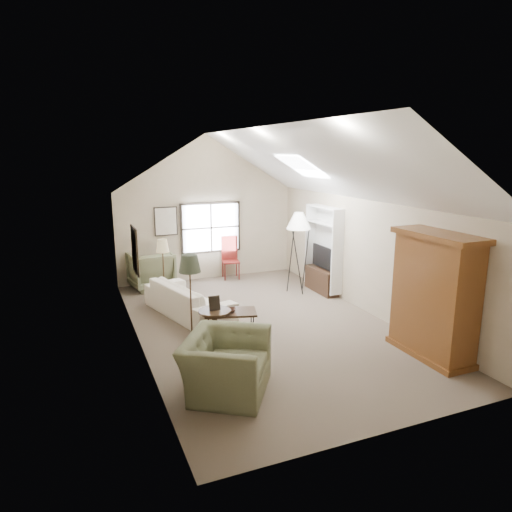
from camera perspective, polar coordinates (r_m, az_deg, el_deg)
name	(u,v)px	position (r m, az deg, el deg)	size (l,w,h in m)	color
room_shell	(264,169)	(8.91, 1.00, 10.87)	(5.01, 8.01, 4.00)	#695A4B
window	(211,228)	(12.83, -5.66, 3.55)	(1.72, 0.08, 1.42)	black
skylight	(302,166)	(10.28, 5.75, 11.15)	(0.80, 1.20, 0.52)	white
wall_art	(152,235)	(10.40, -12.93, 2.63)	(1.97, 3.71, 0.88)	black
armoire	(434,296)	(8.47, 21.40, -4.64)	(0.60, 1.50, 2.20)	brown
tv_alcove	(323,248)	(11.64, 8.43, 1.01)	(0.32, 1.30, 2.10)	white
media_console	(322,280)	(11.84, 8.21, -3.03)	(0.34, 1.18, 0.60)	#382316
tv_panel	(322,257)	(11.68, 8.31, -0.10)	(0.05, 0.90, 0.55)	black
sofa	(189,299)	(10.19, -8.40, -5.34)	(2.45, 0.96, 0.72)	white
armchair_near	(226,364)	(7.00, -3.76, -13.35)	(1.33, 1.17, 0.87)	#6C714F
armchair_far	(151,270)	(12.33, -13.02, -1.69)	(1.04, 1.07, 0.97)	#636C4B
coffee_table	(230,324)	(8.99, -3.21, -8.45)	(1.00, 0.55, 0.51)	#312014
bowl	(230,310)	(8.89, -3.24, -6.75)	(0.24, 0.24, 0.06)	#3D2219
side_table	(215,326)	(8.78, -5.16, -8.65)	(0.61, 0.61, 0.61)	#3E2A19
side_chair	(231,258)	(12.90, -3.18, -0.23)	(0.46, 0.46, 1.19)	maroon
tripod_lamp	(298,252)	(11.54, 5.29, 0.48)	(0.61, 0.61, 2.10)	white
dark_lamp	(191,297)	(8.68, -8.16, -5.15)	(0.41, 0.41, 1.71)	#282E20
tan_lamp	(164,270)	(11.14, -11.48, -1.67)	(0.31, 0.31, 1.54)	tan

